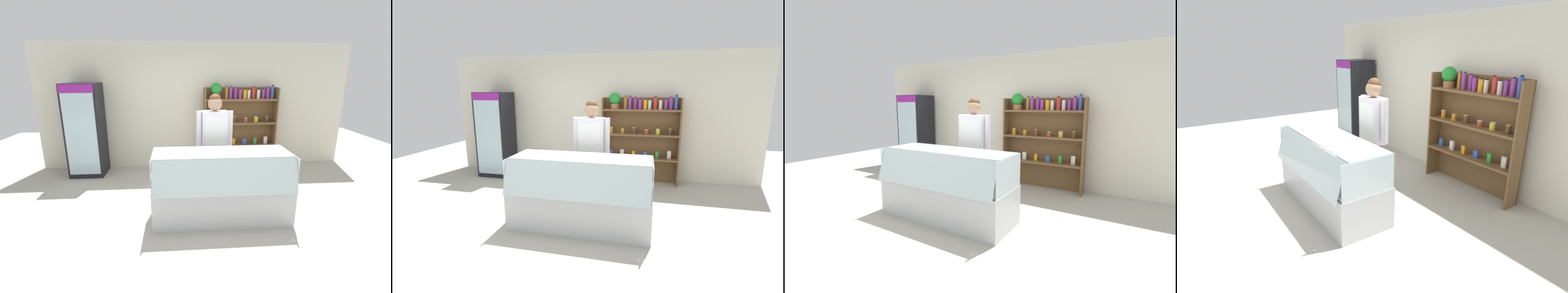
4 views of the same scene
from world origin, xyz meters
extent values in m
plane|color=#B7B2A3|center=(0.00, 0.00, 0.00)|extent=(12.00, 12.00, 0.00)
cube|color=silver|center=(0.00, 2.27, 1.35)|extent=(6.80, 0.10, 2.70)
cube|color=black|center=(-2.28, 1.84, 0.94)|extent=(0.68, 0.61, 1.89)
cube|color=silver|center=(-2.28, 1.54, 0.94)|extent=(0.60, 0.01, 1.69)
cube|color=#8C1E8C|center=(-2.28, 1.53, 1.80)|extent=(0.64, 0.01, 0.16)
cylinder|color=#2D8C38|center=(-2.47, 1.60, 0.34)|extent=(0.06, 0.06, 0.18)
cylinder|color=#3356B2|center=(-2.28, 1.60, 0.34)|extent=(0.06, 0.06, 0.18)
cylinder|color=orange|center=(-2.10, 1.60, 0.35)|extent=(0.07, 0.07, 0.20)
cylinder|color=#3356B2|center=(-2.49, 1.60, 0.84)|extent=(0.06, 0.06, 0.19)
cylinder|color=purple|center=(-2.35, 1.60, 0.84)|extent=(0.05, 0.05, 0.19)
cylinder|color=#2D8C38|center=(-2.21, 1.60, 0.85)|extent=(0.05, 0.05, 0.20)
cylinder|color=red|center=(-2.07, 1.60, 0.83)|extent=(0.06, 0.06, 0.16)
cylinder|color=purple|center=(-2.47, 1.60, 1.32)|extent=(0.07, 0.07, 0.15)
cylinder|color=#2D8C38|center=(-2.28, 1.60, 1.32)|extent=(0.06, 0.06, 0.16)
cylinder|color=red|center=(-2.10, 1.60, 1.35)|extent=(0.07, 0.07, 0.21)
cube|color=brown|center=(0.94, 2.09, 0.89)|extent=(1.57, 0.02, 1.78)
cube|color=brown|center=(0.17, 1.95, 0.89)|extent=(0.03, 0.28, 1.78)
cube|color=brown|center=(1.71, 1.95, 0.89)|extent=(0.03, 0.28, 1.78)
cube|color=brown|center=(0.94, 1.95, 0.53)|extent=(1.51, 0.28, 0.04)
cube|color=brown|center=(0.94, 1.95, 1.03)|extent=(1.51, 0.28, 0.04)
cube|color=brown|center=(0.94, 1.95, 1.53)|extent=(1.51, 0.28, 0.04)
cylinder|color=#996038|center=(0.41, 1.95, 1.60)|extent=(0.17, 0.17, 0.11)
sphere|color=#208E2D|center=(0.41, 1.95, 1.76)|extent=(0.24, 0.24, 0.24)
cylinder|color=#9E6623|center=(0.63, 1.94, 1.68)|extent=(0.06, 0.06, 0.25)
cylinder|color=black|center=(0.63, 1.95, 1.81)|extent=(0.04, 0.04, 0.02)
cylinder|color=purple|center=(0.72, 1.93, 1.68)|extent=(0.06, 0.06, 0.25)
cylinder|color=black|center=(0.72, 1.95, 1.81)|extent=(0.04, 0.04, 0.02)
cylinder|color=purple|center=(0.83, 1.96, 1.67)|extent=(0.07, 0.07, 0.23)
cylinder|color=black|center=(0.83, 1.95, 1.79)|extent=(0.04, 0.04, 0.02)
cylinder|color=purple|center=(0.92, 1.93, 1.65)|extent=(0.07, 0.07, 0.20)
cylinder|color=black|center=(0.92, 1.95, 1.76)|extent=(0.04, 0.04, 0.02)
cylinder|color=orange|center=(1.02, 1.93, 1.64)|extent=(0.07, 0.07, 0.19)
cylinder|color=black|center=(1.02, 1.95, 1.75)|extent=(0.05, 0.05, 0.02)
cylinder|color=silver|center=(1.11, 1.94, 1.64)|extent=(0.06, 0.06, 0.18)
cylinder|color=black|center=(1.11, 1.95, 1.74)|extent=(0.04, 0.04, 0.02)
cylinder|color=red|center=(1.22, 1.97, 1.67)|extent=(0.07, 0.07, 0.24)
cylinder|color=black|center=(1.22, 1.95, 1.80)|extent=(0.05, 0.05, 0.02)
cylinder|color=silver|center=(1.32, 1.95, 1.64)|extent=(0.07, 0.07, 0.19)
cylinder|color=black|center=(1.32, 1.95, 1.75)|extent=(0.05, 0.05, 0.02)
cylinder|color=purple|center=(1.42, 1.93, 1.65)|extent=(0.06, 0.06, 0.20)
cylinder|color=black|center=(1.42, 1.95, 1.76)|extent=(0.04, 0.04, 0.02)
cylinder|color=purple|center=(1.52, 1.94, 1.67)|extent=(0.07, 0.07, 0.24)
cylinder|color=black|center=(1.52, 1.95, 1.80)|extent=(0.05, 0.05, 0.02)
cylinder|color=#3356B2|center=(1.61, 1.94, 1.69)|extent=(0.07, 0.07, 0.27)
cylinder|color=black|center=(1.61, 1.95, 1.83)|extent=(0.04, 0.04, 0.02)
cylinder|color=orange|center=(0.34, 1.96, 1.11)|extent=(0.08, 0.08, 0.12)
cylinder|color=silver|center=(0.34, 1.95, 1.17)|extent=(0.08, 0.08, 0.01)
cylinder|color=orange|center=(0.58, 1.94, 1.10)|extent=(0.07, 0.07, 0.10)
cylinder|color=gold|center=(0.58, 1.95, 1.15)|extent=(0.07, 0.07, 0.01)
cylinder|color=brown|center=(0.82, 1.95, 1.11)|extent=(0.09, 0.09, 0.12)
cylinder|color=gold|center=(0.82, 1.95, 1.18)|extent=(0.09, 0.09, 0.01)
cylinder|color=#BF4C2D|center=(1.07, 1.95, 1.09)|extent=(0.08, 0.08, 0.08)
cylinder|color=silver|center=(1.07, 1.95, 1.14)|extent=(0.08, 0.08, 0.01)
cylinder|color=yellow|center=(1.30, 1.93, 1.10)|extent=(0.08, 0.08, 0.10)
cylinder|color=silver|center=(1.30, 1.95, 1.16)|extent=(0.09, 0.09, 0.01)
cylinder|color=brown|center=(1.53, 1.94, 1.11)|extent=(0.08, 0.08, 0.11)
cylinder|color=gold|center=(1.53, 1.95, 1.17)|extent=(0.08, 0.08, 0.01)
cube|color=#3356B2|center=(0.35, 1.95, 0.62)|extent=(0.07, 0.04, 0.14)
cube|color=silver|center=(0.59, 1.95, 0.63)|extent=(0.08, 0.04, 0.15)
cube|color=orange|center=(0.82, 1.95, 0.62)|extent=(0.06, 0.04, 0.13)
cube|color=#3356B2|center=(1.06, 1.95, 0.61)|extent=(0.08, 0.04, 0.12)
cube|color=#2D8C38|center=(1.30, 1.95, 0.63)|extent=(0.06, 0.04, 0.15)
cube|color=silver|center=(1.54, 1.95, 0.63)|extent=(0.07, 0.04, 0.16)
cube|color=silver|center=(0.20, -0.09, 0.28)|extent=(1.97, 0.75, 0.55)
cube|color=white|center=(0.20, -0.09, 0.57)|extent=(1.91, 0.69, 0.03)
cube|color=silver|center=(0.20, -0.44, 0.78)|extent=(1.93, 0.16, 0.47)
cube|color=silver|center=(0.20, -0.04, 1.00)|extent=(1.93, 0.59, 0.01)
cube|color=silver|center=(-0.78, -0.09, 0.78)|extent=(0.01, 0.71, 0.45)
cube|color=silver|center=(1.17, -0.09, 0.78)|extent=(0.01, 0.71, 0.45)
cube|color=tan|center=(-0.61, 0.00, 0.61)|extent=(0.17, 0.13, 0.06)
cube|color=white|center=(-0.61, -0.22, 0.61)|extent=(0.05, 0.03, 0.02)
cube|color=tan|center=(-0.38, 0.00, 0.61)|extent=(0.16, 0.13, 0.05)
cube|color=white|center=(-0.38, -0.22, 0.61)|extent=(0.05, 0.03, 0.02)
cube|color=tan|center=(-0.15, 0.00, 0.61)|extent=(0.17, 0.13, 0.06)
cube|color=white|center=(-0.15, -0.22, 0.61)|extent=(0.05, 0.03, 0.02)
cube|color=beige|center=(0.08, 0.00, 0.61)|extent=(0.17, 0.12, 0.04)
cube|color=white|center=(0.08, -0.22, 0.61)|extent=(0.05, 0.03, 0.02)
cube|color=tan|center=(0.31, 0.00, 0.61)|extent=(0.17, 0.13, 0.05)
cube|color=white|center=(0.31, -0.22, 0.61)|extent=(0.05, 0.03, 0.02)
cube|color=beige|center=(0.54, 0.00, 0.61)|extent=(0.16, 0.12, 0.05)
cube|color=white|center=(0.54, -0.22, 0.61)|extent=(0.05, 0.03, 0.02)
cube|color=tan|center=(0.78, 0.00, 0.61)|extent=(0.17, 0.12, 0.05)
cube|color=white|center=(0.78, -0.22, 0.61)|extent=(0.05, 0.03, 0.02)
cube|color=beige|center=(1.01, 0.00, 0.61)|extent=(0.17, 0.12, 0.05)
cube|color=white|center=(1.01, -0.22, 0.61)|extent=(0.05, 0.03, 0.02)
cylinder|color=tan|center=(-0.61, -0.20, 0.64)|extent=(0.22, 0.15, 0.12)
cylinder|color=#C1706B|center=(-0.39, -0.20, 0.65)|extent=(0.21, 0.15, 0.12)
cylinder|color=white|center=(0.69, -0.18, 0.69)|extent=(0.07, 0.07, 0.21)
cylinder|color=white|center=(0.79, -0.18, 0.68)|extent=(0.07, 0.07, 0.18)
cylinder|color=#383D51|center=(0.11, 0.64, 0.41)|extent=(0.13, 0.13, 0.81)
cylinder|color=#383D51|center=(0.29, 0.64, 0.41)|extent=(0.13, 0.13, 0.81)
cube|color=white|center=(0.20, 0.64, 1.15)|extent=(0.42, 0.24, 0.67)
cube|color=white|center=(0.20, 0.52, 0.79)|extent=(0.35, 0.01, 1.26)
cylinder|color=white|center=(-0.06, 0.64, 1.18)|extent=(0.09, 0.09, 0.60)
cylinder|color=white|center=(0.45, 0.64, 1.18)|extent=(0.09, 0.09, 0.60)
sphere|color=tan|center=(0.20, 0.64, 1.61)|extent=(0.23, 0.23, 0.23)
sphere|color=brown|center=(0.20, 0.65, 1.66)|extent=(0.20, 0.20, 0.20)
camera|label=1|loc=(-0.44, -3.55, 2.10)|focal=24.00mm
camera|label=2|loc=(1.06, -3.46, 1.88)|focal=24.00mm
camera|label=3|loc=(2.49, -2.99, 1.63)|focal=24.00mm
camera|label=4|loc=(3.79, -1.82, 2.19)|focal=28.00mm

